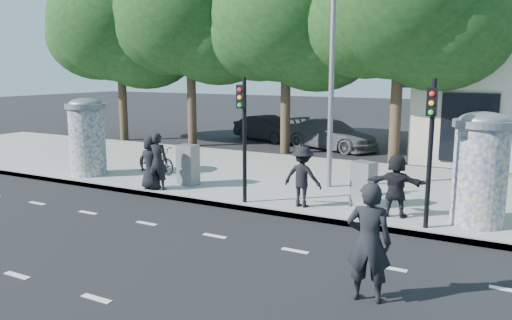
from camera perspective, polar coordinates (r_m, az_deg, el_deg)
The scene contains 24 objects.
ground at distance 10.47m, azimuth -8.97°, elevation -10.78°, with size 120.00×120.00×0.00m, color black.
sidewalk at distance 16.78m, azimuth 6.67°, elevation -2.43°, with size 40.00×8.00×0.15m, color gray.
curb at distance 13.29m, azimuth 0.34°, elevation -5.74°, with size 40.00×0.10×0.16m, color slate.
lane_dash_near at distance 8.97m, azimuth -17.77°, elevation -14.85°, with size 32.00×0.12×0.01m, color silver.
lane_dash_far at distance 11.54m, azimuth -4.73°, elevation -8.65°, with size 32.00×0.12×0.01m, color silver.
ad_column_left at distance 18.12m, azimuth -18.74°, elevation 2.73°, with size 1.36×1.36×2.65m.
ad_column_right at distance 12.66m, azimuth 24.27°, elevation -0.66°, with size 1.36×1.36×2.65m.
traffic_pole_near at distance 13.37m, azimuth -1.44°, elevation 3.78°, with size 0.22×0.31×3.40m.
traffic_pole_far at distance 11.77m, azimuth 19.33°, elevation 2.33°, with size 0.22×0.31×3.40m.
street_lamp at distance 15.32m, azimuth 8.68°, elevation 14.09°, with size 0.25×0.93×8.00m.
tree_far_left at distance 27.86m, azimuth -15.38°, elevation 14.94°, with size 7.20×7.20×9.26m.
tree_mid_left at distance 25.04m, azimuth -7.59°, elevation 16.48°, with size 7.20×7.20×9.57m.
tree_near_left at distance 22.66m, azimuth 3.49°, elevation 16.12°, with size 6.80×6.80×8.97m.
tree_center at distance 20.70m, azimuth 16.25°, elevation 17.00°, with size 7.00×7.00×9.30m.
ped_a at distance 15.46m, azimuth -11.89°, elevation -0.27°, with size 0.81×0.52×1.65m, color black.
ped_b at distance 15.30m, azimuth -11.21°, elevation -0.16°, with size 0.64×0.42×1.75m, color black.
ped_d at distance 13.24m, azimuth 5.34°, elevation -1.90°, with size 1.04×0.60×1.62m, color black.
ped_f at distance 12.74m, azimuth 15.71°, elevation -2.81°, with size 1.47×0.53×1.58m, color black.
man_road at distance 8.35m, azimuth 12.76°, elevation -9.14°, with size 0.73×0.48×1.99m, color black.
bicycle at distance 17.85m, azimuth -11.35°, elevation 0.00°, with size 1.80×0.63×0.95m, color black.
cabinet_left at distance 15.86m, azimuth -7.77°, elevation -0.56°, with size 0.61×0.44×1.28m, color gray.
cabinet_right at distance 13.53m, azimuth 12.19°, elevation -2.71°, with size 0.58×0.42×1.21m, color gray.
car_mid at distance 26.70m, azimuth 1.37°, elevation 3.63°, with size 4.04×1.41×1.33m, color black.
car_right at distance 24.17m, azimuth 8.55°, elevation 2.91°, with size 4.83×1.96×1.40m, color #55575C.
Camera 1 is at (5.98, -7.74, 3.73)m, focal length 35.00 mm.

